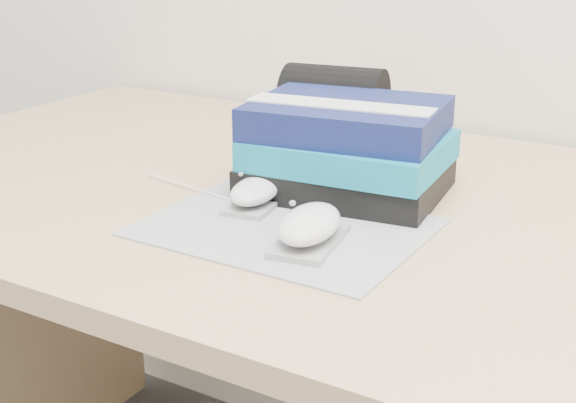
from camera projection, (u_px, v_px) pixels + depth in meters
The scene contains 7 objects.
desk at pixel (390, 344), 1.16m from camera, with size 1.60×0.80×0.73m.
mousepad at pixel (285, 227), 0.95m from camera, with size 0.32×0.25×0.00m, color gray.
mouse_rear at pixel (256, 193), 1.01m from camera, with size 0.07×0.11×0.04m.
mouse_front at pixel (309, 227), 0.89m from camera, with size 0.08×0.12×0.05m.
usb_cable at pixel (193, 188), 1.07m from camera, with size 0.00×0.00×0.20m, color white.
book_stack at pixel (348, 149), 1.05m from camera, with size 0.27×0.23×0.12m.
pouch at pixel (334, 115), 1.19m from camera, with size 0.16×0.12×0.14m.
Camera 1 is at (0.40, 0.69, 1.08)m, focal length 50.00 mm.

